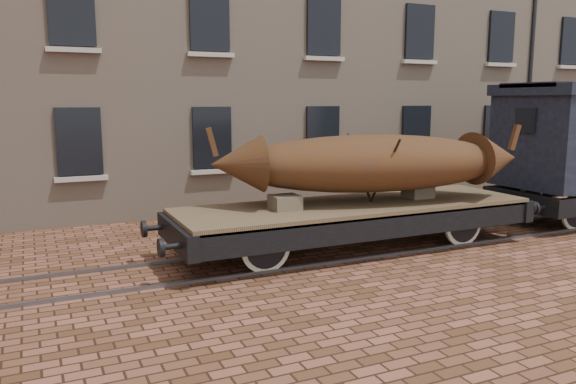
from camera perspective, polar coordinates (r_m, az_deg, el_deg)
name	(u,v)px	position (r m, az deg, el deg)	size (l,w,h in m)	color
ground	(387,246)	(12.85, 10.02, -5.38)	(90.00, 90.00, 0.00)	#4D2D1B
warehouse_cream	(308,1)	(22.89, 2.02, 18.79)	(40.00, 10.19, 14.00)	tan
rail_track	(387,244)	(12.84, 10.02, -5.26)	(30.00, 1.52, 0.06)	#59595E
flatcar_wagon	(355,213)	(12.20, 6.81, -2.10)	(8.80, 2.39, 1.33)	brown
iron_boat	(372,163)	(12.25, 8.49, 2.95)	(7.03, 3.23, 1.67)	#4D2A0F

